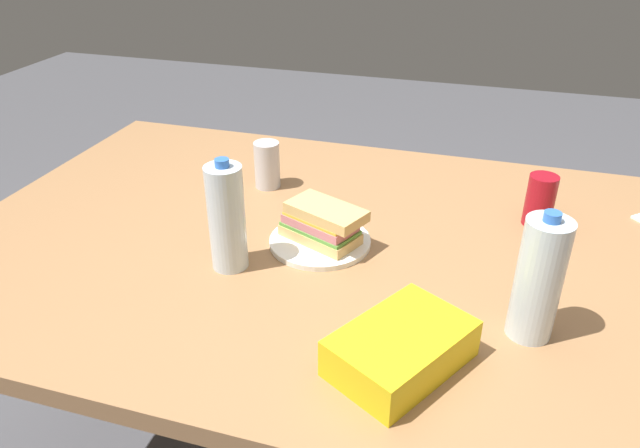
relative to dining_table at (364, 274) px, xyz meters
The scene contains 8 objects.
dining_table is the anchor object (origin of this frame).
paper_plate 0.13m from the dining_table, 168.12° to the right, with size 0.22×0.22×0.01m, color white.
sandwich 0.16m from the dining_table, 167.75° to the right, with size 0.21×0.15×0.08m.
soda_can_red 0.44m from the dining_table, 30.57° to the left, with size 0.07×0.07×0.12m, color maroon.
chip_bag 0.39m from the dining_table, 68.31° to the right, with size 0.23×0.15×0.07m, color yellow.
water_bottle_tall 0.44m from the dining_table, 30.90° to the right, with size 0.08×0.08×0.24m.
water_bottle_spare 0.35m from the dining_table, 148.18° to the right, with size 0.08×0.08×0.24m.
soda_can_silver 0.41m from the dining_table, 145.01° to the left, with size 0.07×0.07×0.12m, color silver.
Camera 1 is at (0.23, -1.10, 1.45)m, focal length 33.36 mm.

